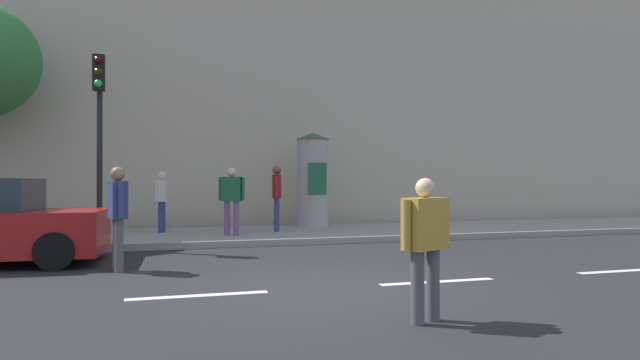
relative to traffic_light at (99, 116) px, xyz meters
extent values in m
plane|color=#232326|center=(3.40, -5.24, -2.85)|extent=(80.00, 80.00, 0.00)
cube|color=gray|center=(3.40, 1.76, -2.77)|extent=(36.00, 4.00, 0.15)
cube|color=silver|center=(1.69, -5.24, -2.84)|extent=(1.80, 0.16, 0.01)
cube|color=silver|center=(5.11, -5.24, -2.84)|extent=(1.80, 0.16, 0.01)
cube|color=silver|center=(8.54, -5.24, -2.84)|extent=(1.80, 0.16, 0.01)
cube|color=#B7A893|center=(3.40, 6.76, 1.96)|extent=(36.00, 5.00, 9.61)
cylinder|color=black|center=(0.00, 0.11, -1.08)|extent=(0.12, 0.12, 3.23)
cube|color=black|center=(0.00, -0.07, 0.91)|extent=(0.24, 0.24, 0.75)
sphere|color=#390605|center=(0.00, -0.20, 1.14)|extent=(0.16, 0.16, 0.16)
sphere|color=#3C2906|center=(0.00, -0.20, 0.90)|extent=(0.16, 0.16, 0.16)
sphere|color=green|center=(0.00, -0.20, 0.66)|extent=(0.16, 0.16, 0.16)
cylinder|color=#9E9B93|center=(5.53, 2.93, -1.43)|extent=(0.90, 0.90, 2.54)
cone|color=#334C33|center=(5.53, 2.93, -0.05)|extent=(1.00, 1.00, 0.20)
cube|color=#1E5938|center=(5.53, 2.46, -1.30)|extent=(0.54, 0.02, 0.90)
cylinder|color=#4C4C51|center=(3.98, -7.22, -2.47)|extent=(0.14, 0.14, 0.76)
cylinder|color=#4C4C51|center=(3.75, -7.32, -2.47)|extent=(0.14, 0.14, 0.76)
cube|color=#B78C33|center=(3.86, -7.27, -1.82)|extent=(0.55, 0.41, 0.54)
cylinder|color=#B78C33|center=(4.13, -7.16, -1.82)|extent=(0.09, 0.09, 0.51)
cylinder|color=#B78C33|center=(3.59, -7.38, -1.82)|extent=(0.09, 0.09, 0.51)
sphere|color=beige|center=(3.86, -7.27, -1.44)|extent=(0.21, 0.21, 0.21)
cylinder|color=#4C4C51|center=(0.59, -3.01, -2.41)|extent=(0.14, 0.14, 0.87)
cylinder|color=#4C4C51|center=(0.53, -2.78, -2.41)|extent=(0.14, 0.14, 0.87)
cube|color=navy|center=(0.56, -2.90, -1.67)|extent=(0.35, 0.53, 0.61)
cylinder|color=navy|center=(0.63, -3.18, -1.67)|extent=(0.09, 0.09, 0.58)
cylinder|color=navy|center=(0.50, -2.61, -1.67)|extent=(0.09, 0.09, 0.58)
sphere|color=#8C664C|center=(0.56, -2.90, -1.25)|extent=(0.23, 0.23, 0.23)
cylinder|color=navy|center=(1.27, 2.26, -2.30)|extent=(0.14, 0.14, 0.80)
cylinder|color=navy|center=(1.32, 2.50, -2.30)|extent=(0.14, 0.14, 0.80)
cube|color=silver|center=(1.29, 2.38, -1.62)|extent=(0.33, 0.52, 0.56)
cylinder|color=silver|center=(1.24, 2.10, -1.62)|extent=(0.09, 0.09, 0.54)
cylinder|color=silver|center=(1.35, 2.66, -1.62)|extent=(0.09, 0.09, 0.54)
sphere|color=beige|center=(1.29, 2.38, -1.23)|extent=(0.22, 0.22, 0.22)
cylinder|color=#724C84|center=(2.82, 1.08, -2.28)|extent=(0.14, 0.14, 0.84)
cylinder|color=#724C84|center=(3.04, 0.98, -2.28)|extent=(0.14, 0.14, 0.84)
cube|color=#1E5938|center=(2.93, 1.03, -1.56)|extent=(0.53, 0.41, 0.59)
cylinder|color=#1E5938|center=(2.67, 1.14, -1.56)|extent=(0.09, 0.09, 0.56)
cylinder|color=#1E5938|center=(3.19, 0.92, -1.56)|extent=(0.09, 0.09, 0.56)
sphere|color=beige|center=(2.93, 1.03, -1.15)|extent=(0.23, 0.23, 0.23)
cylinder|color=navy|center=(4.18, 1.63, -2.26)|extent=(0.14, 0.14, 0.88)
cylinder|color=navy|center=(4.22, 1.82, -2.26)|extent=(0.14, 0.14, 0.88)
cube|color=maroon|center=(4.20, 1.73, -1.51)|extent=(0.32, 0.42, 0.62)
cylinder|color=maroon|center=(4.15, 1.50, -1.51)|extent=(0.09, 0.09, 0.59)
cylinder|color=maroon|center=(4.25, 1.95, -1.51)|extent=(0.09, 0.09, 0.59)
sphere|color=brown|center=(4.20, 1.73, -1.08)|extent=(0.24, 0.24, 0.24)
cylinder|color=black|center=(-0.44, -2.53, -2.53)|extent=(0.65, 0.25, 0.64)
cylinder|color=black|center=(-0.36, -0.75, -2.53)|extent=(0.65, 0.25, 0.64)
camera|label=1|loc=(1.18, -12.45, -1.37)|focal=30.83mm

